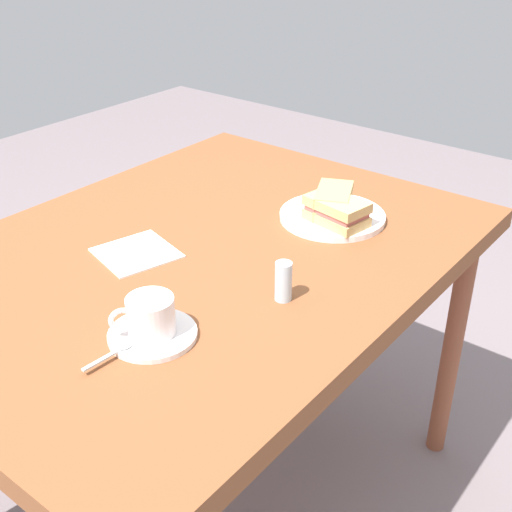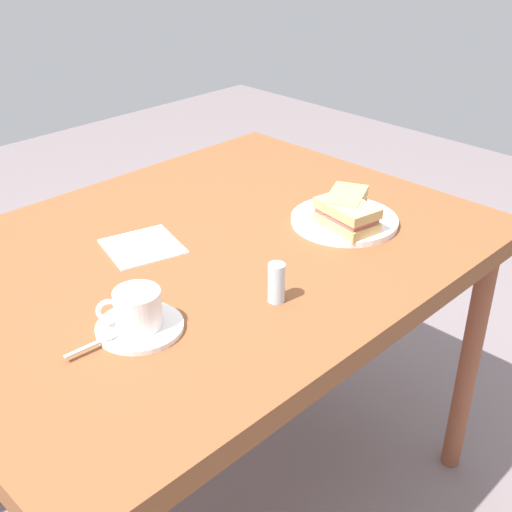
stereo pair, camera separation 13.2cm
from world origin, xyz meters
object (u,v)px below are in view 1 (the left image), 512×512
Objects in this scene: dining_table at (200,277)px; coffee_cup at (150,315)px; sandwich_front at (333,202)px; napkin at (136,253)px; spoon at (116,351)px; coffee_saucer at (153,334)px; salt_shaker at (283,281)px; sandwich_back at (337,211)px; sandwich_plate at (332,216)px.

coffee_cup reaches higher than dining_table.
sandwich_front is (-0.30, 0.14, 0.11)m from dining_table.
spoon is at bearing 42.08° from napkin.
salt_shaker is at bearing 155.87° from coffee_saucer.
coffee_cup is (0.28, 0.15, 0.12)m from dining_table.
coffee_saucer is (0.28, 0.15, 0.07)m from dining_table.
salt_shaker reaches higher than sandwich_back.
napkin is (0.40, -0.23, -0.04)m from sandwich_front.
sandwich_plate is 0.37m from salt_shaker.
salt_shaker reaches higher than coffee_saucer.
napkin is at bearing -36.07° from sandwich_back.
spoon reaches higher than napkin.
coffee_saucer is 0.30m from napkin.
coffee_saucer is (0.55, -0.02, -0.04)m from sandwich_back.
coffee_cup is 0.31m from napkin.
sandwich_back is 0.62m from spoon.
salt_shaker is at bearing 14.67° from sandwich_back.
spoon is (0.66, 0.00, 0.01)m from sandwich_plate.
dining_table is at bearing -33.64° from sandwich_back.
sandwich_plate reaches higher than napkin.
sandwich_plate is 0.66m from spoon.
salt_shaker is at bearing 17.97° from sandwich_front.
dining_table is 12.15× the size of coffee_cup.
salt_shaker reaches higher than napkin.
dining_table is at bearing -151.45° from coffee_saucer.
sandwich_plate reaches higher than coffee_saucer.
napkin is (0.40, -0.23, -0.01)m from sandwich_plate.
coffee_cup is at bearing 28.25° from dining_table.
sandwich_back is at bearing 177.48° from coffee_cup.
sandwich_plate is 1.63× the size of napkin.
coffee_cup reaches higher than sandwich_plate.
sandwich_plate is at bearing 13.53° from sandwich_front.
napkin is at bearing -42.01° from dining_table.
coffee_saucer is 1.02× the size of napkin.
dining_table is at bearing 137.99° from napkin.
spoon is at bearing 0.27° from sandwich_front.
coffee_saucer is 1.97× the size of salt_shaker.
spoon is (0.08, -0.01, 0.01)m from coffee_saucer.
spoon is (0.07, -0.00, -0.03)m from coffee_cup.
coffee_saucer is at bearing 28.55° from dining_table.
dining_table is at bearing -151.75° from coffee_cup.
salt_shaker reaches higher than sandwich_front.
dining_table is 0.33m from coffee_saucer.
spoon is at bearing -3.08° from coffee_cup.
sandwich_front is at bearing -179.30° from coffee_cup.
napkin is at bearing -30.40° from sandwich_plate.
sandwich_front is 1.50× the size of spoon.
salt_shaker is (0.35, 0.11, -0.00)m from sandwich_front.
coffee_cup is 0.26m from salt_shaker.
coffee_cup reaches higher than spoon.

